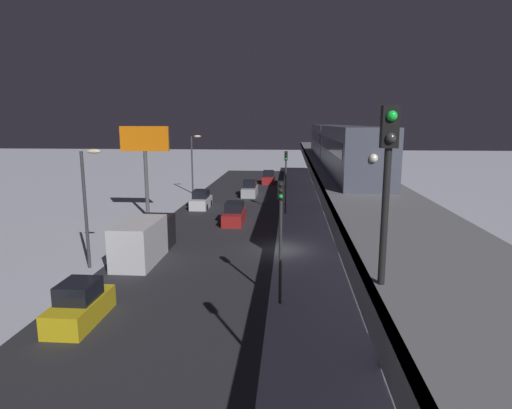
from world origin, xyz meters
The scene contains 16 objects.
ground_plane centered at (0.00, 0.00, 0.00)m, with size 240.00×240.00×0.00m, color silver.
avenue_asphalt centered at (5.48, 0.00, 0.00)m, with size 11.00×106.23×0.01m, color #28282D.
elevated_railway centered at (-5.18, 0.00, 4.82)m, with size 5.00×106.23×5.58m.
subway_train centered at (-5.27, -10.03, 7.36)m, with size 2.94×36.87×3.40m.
rail_signal centered at (-3.17, 21.14, 8.31)m, with size 0.36×0.41×4.00m.
sedan_white centered at (8.68, -15.37, 0.78)m, with size 1.91×4.13×1.97m.
sedan_red centered at (2.28, -35.57, 0.80)m, with size 1.80×4.05×1.97m.
sedan_silver centered at (4.08, -23.83, 0.80)m, with size 1.80×4.74×1.97m.
sedan_yellow centered at (8.68, 12.46, 0.80)m, with size 1.80×4.00×1.97m.
sedan_red_2 centered at (4.08, -8.38, 0.80)m, with size 1.80×4.57×1.97m.
box_truck centered at (8.88, 2.69, 1.35)m, with size 2.40×7.40×2.80m.
traffic_light_near centered at (-0.62, 9.61, 4.20)m, with size 0.32×0.44×6.40m.
traffic_light_mid centered at (-0.62, -12.98, 4.20)m, with size 0.32×0.44×6.40m.
commercial_billboard centered at (13.07, -10.51, 6.83)m, with size 4.80×0.36×8.90m.
street_lamp_near centered at (11.55, 5.00, 4.81)m, with size 1.35×0.44×7.65m.
street_lamp_far centered at (11.55, -25.00, 4.81)m, with size 1.35×0.44×7.65m.
Camera 1 is at (-1.05, 30.72, 9.22)m, focal length 30.31 mm.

